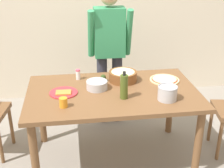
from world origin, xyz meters
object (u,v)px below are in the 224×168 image
Objects in this scene: pizza_raw_on_board at (164,80)px; person_cook at (110,48)px; mixing_bowl_steel at (97,85)px; olive_oil_bottle at (124,87)px; plate_with_slice at (64,93)px; avocado at (103,78)px; popcorn_bowl at (123,75)px; cup_orange at (63,102)px; salt_shaker at (78,74)px; steel_pot at (167,93)px; dining_table at (113,100)px.

person_cook is at bearing 129.80° from pizza_raw_on_board.
person_cook reaches higher than mixing_bowl_steel.
olive_oil_bottle is (-0.48, -0.34, 0.10)m from pizza_raw_on_board.
plate_with_slice reaches higher than pizza_raw_on_board.
pizza_raw_on_board is at bearing -6.55° from avocado.
popcorn_bowl is (0.06, -0.53, -0.12)m from person_cook.
mixing_bowl_steel is at bearing 45.85° from cup_orange.
pizza_raw_on_board is 2.79× the size of salt_shaker.
steel_pot is at bearing -27.49° from mixing_bowl_steel.
steel_pot reaches higher than plate_with_slice.
salt_shaker is at bearing 170.14° from pizza_raw_on_board.
olive_oil_bottle reaches higher than plate_with_slice.
person_cook is at bearing 72.85° from mixing_bowl_steel.
pizza_raw_on_board is at bearing 35.16° from olive_oil_bottle.
steel_pot reaches higher than salt_shaker.
steel_pot is 2.04× the size of cup_orange.
popcorn_bowl is 0.20m from avocado.
plate_with_slice is (-0.46, 0.01, 0.10)m from dining_table.
pizza_raw_on_board is at bearing -50.20° from person_cook.
salt_shaker is at bearing 143.35° from steel_pot.
olive_oil_bottle is at bearing -17.72° from plate_with_slice.
popcorn_bowl reaches higher than avocado.
salt_shaker is at bearing 133.43° from dining_table.
cup_orange is at bearing -150.91° from dining_table.
steel_pot is at bearing -55.69° from popcorn_bowl.
avocado is at bearing 173.37° from popcorn_bowl.
popcorn_bowl is 0.56m from steel_pot.
avocado is (-0.13, -0.51, -0.14)m from person_cook.
dining_table is 0.28m from avocado.
plate_with_slice reaches higher than dining_table.
dining_table is 0.53m from steel_pot.
steel_pot is at bearing 0.89° from cup_orange.
mixing_bowl_steel is at bearing -114.41° from avocado.
person_cook is at bearing 96.93° from popcorn_bowl.
person_cook reaches higher than salt_shaker.
cup_orange reaches higher than mixing_bowl_steel.
olive_oil_bottle is at bearing 167.94° from steel_pot.
steel_pot is 0.95m from salt_shaker.
cup_orange is (-0.31, -0.32, 0.00)m from mixing_bowl_steel.
mixing_bowl_steel is at bearing 153.87° from dining_table.
plate_with_slice is at bearing 164.58° from steel_pot.
pizza_raw_on_board is at bearing 9.27° from plate_with_slice.
dining_table is 6.25× the size of olive_oil_bottle.
person_cook is 0.93m from plate_with_slice.
dining_table is 6.15× the size of plate_with_slice.
dining_table is 0.47m from salt_shaker.
mixing_bowl_steel is 2.86× the size of avocado.
person_cook reaches higher than cup_orange.
cup_orange is (0.00, -0.26, 0.03)m from plate_with_slice.
plate_with_slice is at bearing -170.73° from pizza_raw_on_board.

